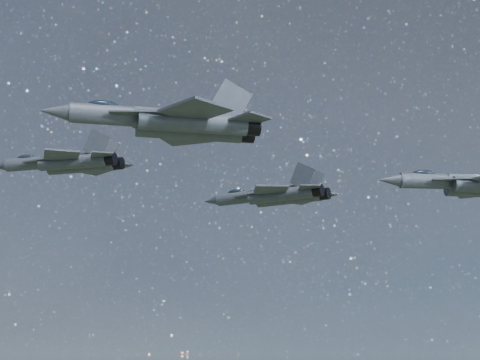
# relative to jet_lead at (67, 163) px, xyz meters

# --- Properties ---
(jet_lead) EXTENTS (15.15, 10.60, 3.82)m
(jet_lead) POSITION_rel_jet_lead_xyz_m (0.00, 0.00, 0.00)
(jet_lead) COLOR #383E46
(jet_left) EXTENTS (17.15, 11.43, 4.35)m
(jet_left) POSITION_rel_jet_lead_xyz_m (18.94, 17.34, -0.32)
(jet_left) COLOR #383E46
(jet_right) EXTENTS (19.38, 12.84, 4.94)m
(jet_right) POSITION_rel_jet_lead_xyz_m (13.19, -8.63, 0.82)
(jet_right) COLOR #383E46
(jet_slot) EXTENTS (16.85, 11.44, 4.24)m
(jet_slot) POSITION_rel_jet_lead_xyz_m (39.94, 3.94, -2.82)
(jet_slot) COLOR #383E46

